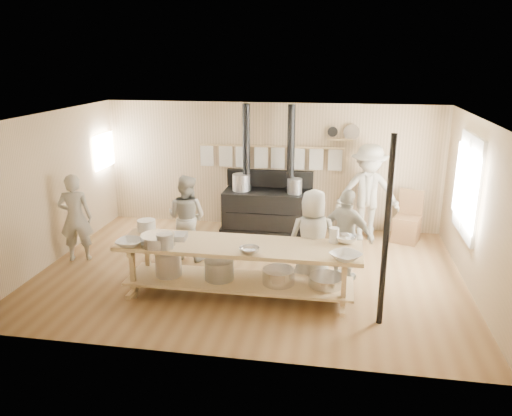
# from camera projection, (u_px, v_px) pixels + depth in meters

# --- Properties ---
(ground) EXTENTS (7.00, 7.00, 0.00)m
(ground) POSITION_uv_depth(u_px,v_px,m) (250.00, 272.00, 8.44)
(ground) COLOR brown
(ground) RESTS_ON ground
(room_shell) EXTENTS (7.00, 7.00, 7.00)m
(room_shell) POSITION_uv_depth(u_px,v_px,m) (249.00, 179.00, 7.96)
(room_shell) COLOR tan
(room_shell) RESTS_ON ground
(window_right) EXTENTS (0.09, 1.50, 1.65)m
(window_right) POSITION_uv_depth(u_px,v_px,m) (468.00, 186.00, 8.01)
(window_right) COLOR beige
(window_right) RESTS_ON ground
(left_opening) EXTENTS (0.00, 0.90, 0.90)m
(left_opening) POSITION_uv_depth(u_px,v_px,m) (104.00, 151.00, 10.40)
(left_opening) COLOR white
(left_opening) RESTS_ON ground
(stove) EXTENTS (1.90, 0.75, 2.60)m
(stove) POSITION_uv_depth(u_px,v_px,m) (267.00, 207.00, 10.28)
(stove) COLOR black
(stove) RESTS_ON ground
(towel_rail) EXTENTS (3.00, 0.04, 0.47)m
(towel_rail) POSITION_uv_depth(u_px,v_px,m) (270.00, 155.00, 10.24)
(towel_rail) COLOR tan
(towel_rail) RESTS_ON ground
(back_wall_shelf) EXTENTS (0.63, 0.14, 0.32)m
(back_wall_shelf) POSITION_uv_depth(u_px,v_px,m) (343.00, 134.00, 9.91)
(back_wall_shelf) COLOR tan
(back_wall_shelf) RESTS_ON ground
(prep_table) EXTENTS (3.60, 0.90, 0.85)m
(prep_table) POSITION_uv_depth(u_px,v_px,m) (238.00, 265.00, 7.44)
(prep_table) COLOR tan
(prep_table) RESTS_ON ground
(support_post) EXTENTS (0.08, 0.08, 2.60)m
(support_post) POSITION_uv_depth(u_px,v_px,m) (386.00, 234.00, 6.46)
(support_post) COLOR black
(support_post) RESTS_ON ground
(cook_far_left) EXTENTS (0.66, 0.52, 1.57)m
(cook_far_left) POSITION_uv_depth(u_px,v_px,m) (75.00, 218.00, 8.73)
(cook_far_left) COLOR #A4A291
(cook_far_left) RESTS_ON ground
(cook_left) EXTENTS (0.86, 0.74, 1.53)m
(cook_left) POSITION_uv_depth(u_px,v_px,m) (187.00, 217.00, 8.82)
(cook_left) COLOR #A4A291
(cook_left) RESTS_ON ground
(cook_center) EXTENTS (0.81, 0.56, 1.58)m
(cook_center) POSITION_uv_depth(u_px,v_px,m) (313.00, 239.00, 7.70)
(cook_center) COLOR #A4A291
(cook_center) RESTS_ON ground
(cook_right) EXTENTS (0.96, 0.72, 1.52)m
(cook_right) POSITION_uv_depth(u_px,v_px,m) (346.00, 236.00, 7.93)
(cook_right) COLOR #A4A291
(cook_right) RESTS_ON ground
(cook_by_window) EXTENTS (1.27, 0.78, 1.91)m
(cook_by_window) POSITION_uv_depth(u_px,v_px,m) (368.00, 193.00, 9.68)
(cook_by_window) COLOR #A4A291
(cook_by_window) RESTS_ON ground
(chair) EXTENTS (0.60, 0.60, 1.00)m
(chair) POSITION_uv_depth(u_px,v_px,m) (407.00, 227.00, 9.76)
(chair) COLOR brown
(chair) RESTS_ON ground
(bowl_white_a) EXTENTS (0.40, 0.40, 0.09)m
(bowl_white_a) POSITION_uv_depth(u_px,v_px,m) (130.00, 243.00, 7.26)
(bowl_white_a) COLOR white
(bowl_white_a) RESTS_ON prep_table
(bowl_steel_a) EXTENTS (0.40, 0.40, 0.09)m
(bowl_steel_a) POSITION_uv_depth(u_px,v_px,m) (249.00, 250.00, 6.98)
(bowl_steel_a) COLOR silver
(bowl_steel_a) RESTS_ON prep_table
(bowl_white_b) EXTENTS (0.56, 0.56, 0.10)m
(bowl_white_b) POSITION_uv_depth(u_px,v_px,m) (345.00, 256.00, 6.77)
(bowl_white_b) COLOR white
(bowl_white_b) RESTS_ON prep_table
(bowl_steel_b) EXTENTS (0.33, 0.33, 0.10)m
(bowl_steel_b) POSITION_uv_depth(u_px,v_px,m) (345.00, 239.00, 7.39)
(bowl_steel_b) COLOR silver
(bowl_steel_b) RESTS_ON prep_table
(roasting_pan) EXTENTS (0.40, 0.29, 0.09)m
(roasting_pan) POSITION_uv_depth(u_px,v_px,m) (174.00, 236.00, 7.53)
(roasting_pan) COLOR #B2B2B7
(roasting_pan) RESTS_ON prep_table
(mixing_bowl_large) EXTENTS (0.61, 0.61, 0.16)m
(mixing_bowl_large) POSITION_uv_depth(u_px,v_px,m) (158.00, 240.00, 7.28)
(mixing_bowl_large) COLOR silver
(mixing_bowl_large) RESTS_ON prep_table
(bucket_galv) EXTENTS (0.27, 0.27, 0.22)m
(bucket_galv) POSITION_uv_depth(u_px,v_px,m) (165.00, 241.00, 7.15)
(bucket_galv) COLOR gray
(bucket_galv) RESTS_ON prep_table
(deep_bowl_enamel) EXTENTS (0.36, 0.36, 0.18)m
(deep_bowl_enamel) POSITION_uv_depth(u_px,v_px,m) (146.00, 225.00, 7.87)
(deep_bowl_enamel) COLOR white
(deep_bowl_enamel) RESTS_ON prep_table
(pitcher) EXTENTS (0.19, 0.19, 0.23)m
(pitcher) POSITION_uv_depth(u_px,v_px,m) (334.00, 235.00, 7.38)
(pitcher) COLOR white
(pitcher) RESTS_ON prep_table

